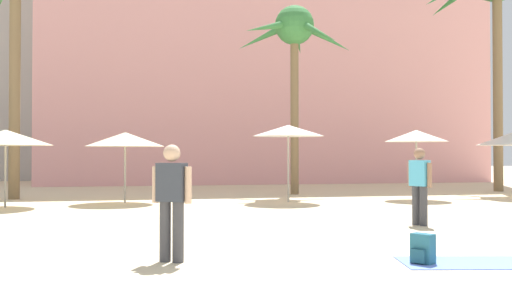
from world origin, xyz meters
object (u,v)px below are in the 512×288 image
backpack (422,250)px  person_mid_left (172,198)px  beach_towel (468,263)px  palm_tree_center (294,38)px  person_mid_center (420,183)px  cafe_umbrella_1 (288,131)px  cafe_umbrella_4 (6,138)px  cafe_umbrella_3 (416,136)px  cafe_umbrella_5 (125,139)px

backpack → person_mid_left: bearing=-46.1°
beach_towel → person_mid_left: person_mid_left is taller
backpack → palm_tree_center: bearing=-129.9°
beach_towel → person_mid_center: person_mid_center is taller
cafe_umbrella_1 → cafe_umbrella_4: bearing=-178.8°
cafe_umbrella_1 → person_mid_center: size_ratio=1.48×
cafe_umbrella_4 → person_mid_center: bearing=-32.4°
cafe_umbrella_3 → backpack: bearing=-116.7°
cafe_umbrella_4 → cafe_umbrella_5: cafe_umbrella_4 is taller
cafe_umbrella_1 → cafe_umbrella_5: (-5.04, 0.72, -0.28)m
beach_towel → backpack: size_ratio=4.42×
palm_tree_center → cafe_umbrella_1: size_ratio=2.94×
cafe_umbrella_4 → cafe_umbrella_3: bearing=1.3°
cafe_umbrella_5 → backpack: 11.89m
cafe_umbrella_4 → cafe_umbrella_1: bearing=1.2°
cafe_umbrella_1 → backpack: size_ratio=5.79×
cafe_umbrella_4 → cafe_umbrella_5: bearing=15.3°
cafe_umbrella_5 → cafe_umbrella_3: bearing=-3.6°
palm_tree_center → cafe_umbrella_4: palm_tree_center is taller
beach_towel → person_mid_left: bearing=167.2°
cafe_umbrella_3 → cafe_umbrella_5: size_ratio=0.95×
palm_tree_center → cafe_umbrella_5: palm_tree_center is taller
palm_tree_center → beach_towel: 15.00m
person_mid_left → person_mid_center: (5.40, 3.12, -0.00)m
beach_towel → backpack: 0.69m
beach_towel → palm_tree_center: bearing=84.8°
cafe_umbrella_3 → backpack: 11.75m
cafe_umbrella_4 → person_mid_center: size_ratio=1.59×
cafe_umbrella_3 → cafe_umbrella_5: (-9.47, 0.60, -0.15)m
cafe_umbrella_1 → cafe_umbrella_4: (-8.33, -0.17, -0.27)m
palm_tree_center → backpack: (-1.92, -13.66, -5.73)m
cafe_umbrella_1 → beach_towel: 10.54m
cafe_umbrella_5 → backpack: size_ratio=5.82×
cafe_umbrella_1 → cafe_umbrella_5: 5.10m
cafe_umbrella_3 → person_mid_center: size_ratio=1.41×
palm_tree_center → beach_towel: (-1.26, -13.72, -5.92)m
person_mid_center → cafe_umbrella_4: bearing=122.2°
cafe_umbrella_3 → cafe_umbrella_5: cafe_umbrella_3 is taller
palm_tree_center → cafe_umbrella_5: size_ratio=2.92×
cafe_umbrella_1 → person_mid_left: (-4.15, -9.38, -1.35)m
cafe_umbrella_5 → person_mid_left: (0.89, -10.10, -1.07)m
cafe_umbrella_4 → person_mid_center: 11.39m
cafe_umbrella_1 → beach_towel: (-0.12, -10.30, -2.24)m
person_mid_center → beach_towel: bearing=-134.0°
palm_tree_center → person_mid_center: size_ratio=4.34×
cafe_umbrella_5 → cafe_umbrella_1: bearing=-8.2°
palm_tree_center → cafe_umbrella_1: (-1.14, -3.42, -3.68)m
person_mid_left → beach_towel: bearing=106.0°
cafe_umbrella_4 → backpack: size_ratio=6.23×
palm_tree_center → cafe_umbrella_4: bearing=-159.2°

